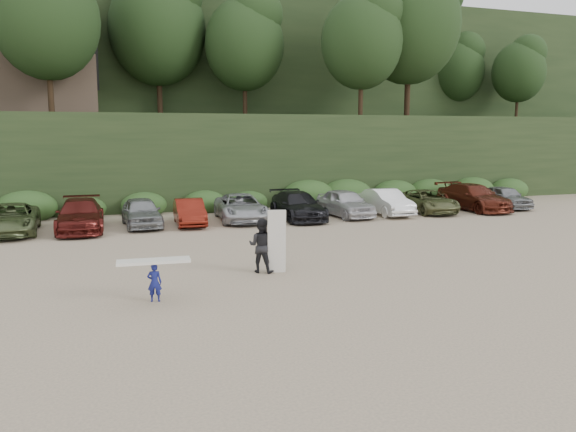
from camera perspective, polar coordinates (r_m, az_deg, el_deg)
name	(u,v)px	position (r m, az deg, el deg)	size (l,w,h in m)	color
ground	(327,259)	(21.77, 4.00, -4.43)	(120.00, 120.00, 0.00)	tan
hillside_backdrop	(181,65)	(56.41, -10.86, 14.86)	(90.00, 41.50, 28.00)	black
parked_cars	(251,208)	(30.82, -3.79, 0.84)	(36.76, 6.13, 1.63)	#ABAAAF
child_surfer	(154,273)	(16.72, -13.44, -5.66)	(2.11, 0.71, 1.24)	navy
adult_surfer	(263,245)	(19.60, -2.58, -2.98)	(1.39, 1.11, 2.24)	black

